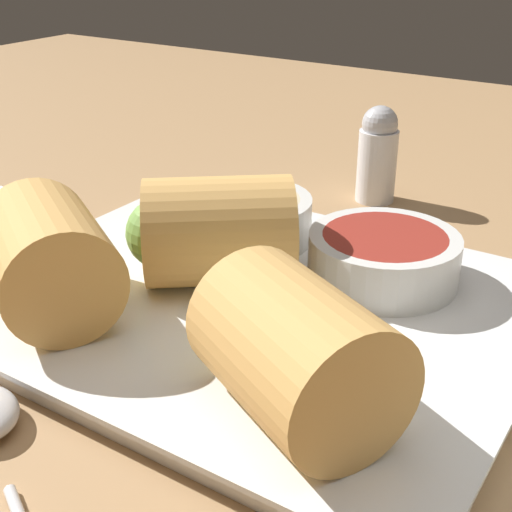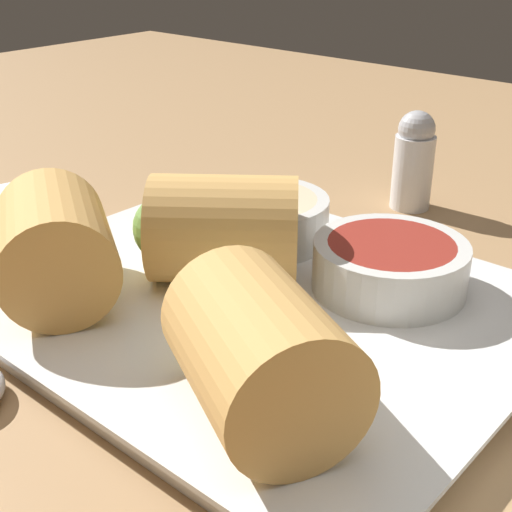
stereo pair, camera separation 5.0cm
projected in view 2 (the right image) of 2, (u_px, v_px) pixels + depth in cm
name	position (u px, v px, depth cm)	size (l,w,h in cm)	color
table_surface	(266.00, 323.00, 42.80)	(180.00, 140.00, 2.00)	#A87F54
serving_plate	(256.00, 307.00, 41.02)	(31.27, 25.81, 1.50)	white
roll_front_left	(215.00, 229.00, 41.39)	(10.59, 10.22, 6.35)	#DBA356
roll_front_right	(54.00, 242.00, 39.72)	(10.54, 9.82, 6.35)	#DBA356
roll_back_left	(256.00, 348.00, 30.05)	(10.43, 9.51, 6.35)	#DBA356
dipping_bowl_near	(262.00, 217.00, 47.19)	(8.87, 8.87, 2.92)	silver
dipping_bowl_far	(390.00, 264.00, 40.81)	(8.87, 8.87, 2.92)	silver
napkin	(16.00, 209.00, 55.90)	(12.98, 11.72, 0.60)	white
salt_shaker	(414.00, 160.00, 55.45)	(3.15, 3.15, 7.80)	silver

